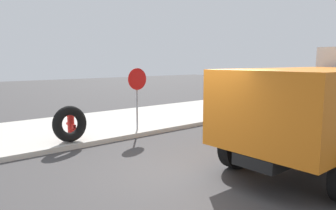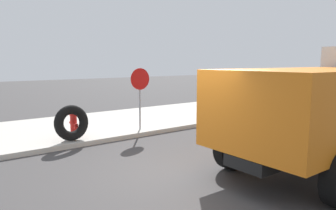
% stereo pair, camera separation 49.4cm
% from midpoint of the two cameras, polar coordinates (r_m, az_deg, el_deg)
% --- Properties ---
extents(ground_plane, '(80.00, 80.00, 0.00)m').
position_cam_midpoint_polar(ground_plane, '(6.98, 2.42, -13.65)').
color(ground_plane, '#423F3F').
extents(sidewalk_curb, '(36.00, 5.00, 0.15)m').
position_cam_midpoint_polar(sidewalk_curb, '(12.35, -18.50, -4.13)').
color(sidewalk_curb, '#BCB7AD').
rests_on(sidewalk_curb, ground).
extents(fire_hydrant, '(0.25, 0.56, 0.84)m').
position_cam_midpoint_polar(fire_hydrant, '(10.59, -18.49, -3.21)').
color(fire_hydrant, red).
rests_on(fire_hydrant, sidewalk_curb).
extents(loose_tire, '(1.12, 0.50, 1.11)m').
position_cam_midpoint_polar(loose_tire, '(9.95, -18.77, -3.27)').
color(loose_tire, black).
rests_on(loose_tire, sidewalk_curb).
extents(stop_sign, '(0.76, 0.08, 2.18)m').
position_cam_midpoint_polar(stop_sign, '(11.11, -6.90, 3.22)').
color(stop_sign, gray).
rests_on(stop_sign, sidewalk_curb).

